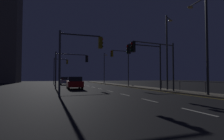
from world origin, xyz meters
TOP-DOWN VIEW (x-y plane):
  - ground_plane at (0.00, 17.50)m, footprint 112.00×112.00m
  - sidewalk_right at (6.14, 17.50)m, footprint 2.05×77.00m
  - lane_markings_center at (0.00, 21.00)m, footprint 0.14×50.00m
  - lane_edge_line at (4.87, 22.50)m, footprint 0.14×53.00m
  - car at (-3.16, 21.90)m, footprint 1.95×4.45m
  - car_oncoming at (-3.41, 35.84)m, footprint 1.88×4.42m
  - traffic_light_near_right at (3.45, 13.64)m, footprint 5.17×0.97m
  - traffic_light_far_right at (-3.84, 13.18)m, footprint 3.58×0.34m
  - traffic_light_far_center at (4.25, 24.38)m, footprint 3.22×0.67m
  - traffic_light_mid_right at (-3.40, 23.67)m, footprint 4.53×0.72m
  - traffic_light_near_left at (3.48, 15.47)m, footprint 4.26×0.56m
  - traffic_light_mid_left at (-4.21, 38.47)m, footprint 3.02×0.66m
  - street_lamp_far_end at (6.50, 15.84)m, footprint 1.43×0.98m
  - street_lamp_across_street at (5.50, 9.82)m, footprint 0.56×2.14m
  - street_lamp_corner at (6.05, 39.41)m, footprint 1.45×2.17m

SIDE VIEW (x-z plane):
  - ground_plane at x=0.00m, z-range 0.00..0.00m
  - lane_edge_line at x=4.87m, z-range 0.00..0.01m
  - lane_markings_center at x=0.00m, z-range 0.00..0.01m
  - sidewalk_right at x=6.14m, z-range 0.00..0.14m
  - car at x=-3.16m, z-range 0.04..1.61m
  - car_oncoming at x=-3.41m, z-range 0.04..1.61m
  - traffic_light_mid_right at x=-3.40m, z-range 1.04..5.94m
  - traffic_light_far_right at x=-3.84m, z-range 1.04..6.20m
  - traffic_light_near_right at x=3.45m, z-range 1.21..6.07m
  - traffic_light_near_left at x=3.48m, z-range 1.19..6.17m
  - traffic_light_mid_left at x=-4.21m, z-range 1.09..6.74m
  - traffic_light_far_center at x=4.25m, z-range 1.25..6.96m
  - street_lamp_corner at x=6.05m, z-range 0.92..8.04m
  - street_lamp_across_street at x=5.50m, z-range 0.91..8.75m
  - street_lamp_far_end at x=6.50m, z-range 0.87..9.25m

